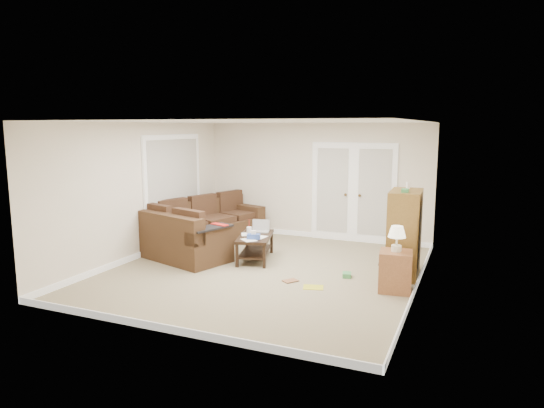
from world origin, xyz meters
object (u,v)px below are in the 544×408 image
at_px(tv_armoire, 404,233).
at_px(coffee_table, 256,246).
at_px(side_cabinet, 396,268).
at_px(sectional_sofa, 198,232).

bearing_deg(tv_armoire, coffee_table, 179.27).
xyz_separation_m(coffee_table, side_cabinet, (2.64, -0.77, 0.10)).
distance_m(coffee_table, tv_armoire, 2.68).
xyz_separation_m(tv_armoire, side_cabinet, (0.00, -0.84, -0.36)).
xyz_separation_m(sectional_sofa, tv_armoire, (4.02, -0.19, 0.36)).
relative_size(sectional_sofa, side_cabinet, 3.35).
distance_m(sectional_sofa, tv_armoire, 4.04).
height_order(sectional_sofa, side_cabinet, side_cabinet).
relative_size(sectional_sofa, tv_armoire, 2.19).
bearing_deg(side_cabinet, sectional_sofa, 158.76).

